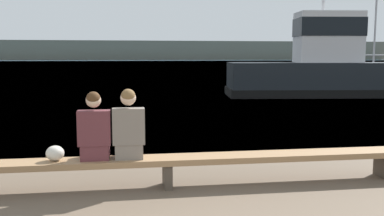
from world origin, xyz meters
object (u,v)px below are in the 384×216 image
(person_right, at_px, (129,128))
(shopping_bag, at_px, (55,153))
(tugboat_red, at_px, (320,70))
(person_left, at_px, (94,131))
(moored_sailboat, at_px, (378,77))
(bench_main, at_px, (167,162))

(person_right, relative_size, shopping_bag, 3.99)
(shopping_bag, xyz_separation_m, tugboat_red, (10.23, 13.29, 0.69))
(shopping_bag, bearing_deg, tugboat_red, 52.39)
(person_left, xyz_separation_m, person_right, (0.48, -0.00, 0.02))
(tugboat_red, height_order, moored_sailboat, moored_sailboat)
(bench_main, relative_size, shopping_bag, 29.59)
(person_right, xyz_separation_m, tugboat_red, (9.19, 13.30, 0.36))
(person_right, xyz_separation_m, moored_sailboat, (16.18, 19.63, -0.33))
(person_right, bearing_deg, shopping_bag, 179.16)
(bench_main, bearing_deg, shopping_bag, 179.29)
(bench_main, height_order, tugboat_red, tugboat_red)
(bench_main, bearing_deg, tugboat_red, 57.01)
(person_right, distance_m, tugboat_red, 16.17)
(bench_main, xyz_separation_m, person_right, (-0.55, 0.00, 0.52))
(person_left, relative_size, moored_sailboat, 0.11)
(person_left, height_order, person_right, person_right)
(tugboat_red, bearing_deg, moored_sailboat, -41.05)
(moored_sailboat, bearing_deg, bench_main, 165.38)
(bench_main, height_order, person_left, person_left)
(bench_main, xyz_separation_m, tugboat_red, (8.64, 13.31, 0.88))
(tugboat_red, relative_size, moored_sailboat, 1.00)
(person_left, distance_m, shopping_bag, 0.64)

